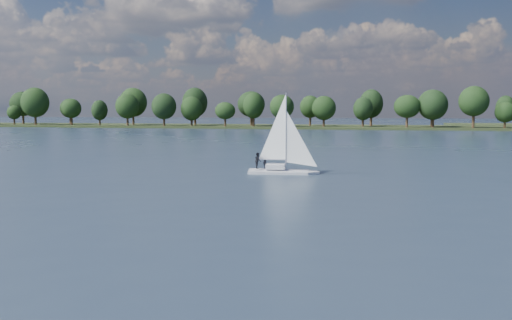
# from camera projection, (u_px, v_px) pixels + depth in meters

# --- Properties ---
(ground) EXTENTS (700.00, 700.00, 0.00)m
(ground) POSITION_uv_depth(u_px,v_px,m) (274.00, 146.00, 114.33)
(ground) COLOR #233342
(ground) RESTS_ON ground
(far_shore) EXTENTS (660.00, 40.00, 1.50)m
(far_shore) POSITION_uv_depth(u_px,v_px,m) (327.00, 128.00, 223.26)
(far_shore) COLOR black
(far_shore) RESTS_ON ground
(sailboat) EXTENTS (7.46, 2.64, 9.64)m
(sailboat) POSITION_uv_depth(u_px,v_px,m) (279.00, 150.00, 64.51)
(sailboat) COLOR silver
(sailboat) RESTS_ON ground
(treeline) EXTENTS (562.33, 73.96, 17.94)m
(treeline) POSITION_uv_depth(u_px,v_px,m) (311.00, 107.00, 220.06)
(treeline) COLOR black
(treeline) RESTS_ON ground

